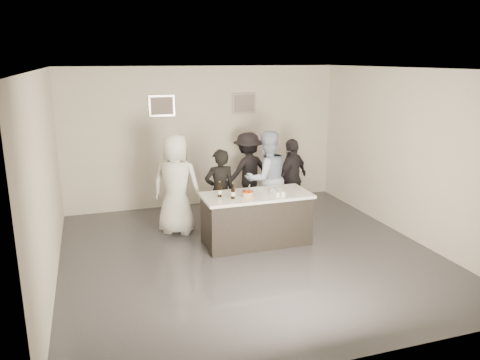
{
  "coord_description": "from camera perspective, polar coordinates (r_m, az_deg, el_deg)",
  "views": [
    {
      "loc": [
        -2.38,
        -6.8,
        3.16
      ],
      "look_at": [
        0.0,
        0.5,
        1.15
      ],
      "focal_mm": 35.0,
      "sensor_mm": 36.0,
      "label": 1
    }
  ],
  "objects": [
    {
      "name": "person_main_blue",
      "position": [
        8.96,
        3.27,
        0.18
      ],
      "size": [
        0.96,
        0.78,
        1.84
      ],
      "primitive_type": "imported",
      "rotation": [
        0.0,
        0.0,
        3.24
      ],
      "color": "#AABFDF",
      "rests_on": "ground"
    },
    {
      "name": "candles",
      "position": [
        7.64,
        0.9,
        -2.52
      ],
      "size": [
        0.24,
        0.08,
        0.01
      ],
      "primitive_type": "cube",
      "color": "pink",
      "rests_on": "bar_counter"
    },
    {
      "name": "picture_right",
      "position": [
        10.35,
        0.5,
        9.34
      ],
      "size": [
        0.54,
        0.04,
        0.44
      ],
      "primitive_type": "cube",
      "color": "#B2B2B7",
      "rests_on": "wall_back"
    },
    {
      "name": "ceiling",
      "position": [
        7.21,
        1.27,
        13.39
      ],
      "size": [
        6.0,
        6.0,
        0.0
      ],
      "primitive_type": "plane",
      "rotation": [
        3.14,
        0.0,
        0.0
      ],
      "color": "white"
    },
    {
      "name": "person_guest_back",
      "position": [
        9.85,
        0.98,
        1.01
      ],
      "size": [
        1.21,
        0.9,
        1.67
      ],
      "primitive_type": "imported",
      "rotation": [
        0.0,
        0.0,
        3.42
      ],
      "color": "black",
      "rests_on": "ground"
    },
    {
      "name": "tumbler_cluster",
      "position": [
        8.0,
        4.66,
        -1.5
      ],
      "size": [
        0.19,
        0.3,
        0.08
      ],
      "primitive_type": "cube",
      "color": "orange",
      "rests_on": "bar_counter"
    },
    {
      "name": "beer_bottle_b",
      "position": [
        7.71,
        -0.87,
        -1.37
      ],
      "size": [
        0.07,
        0.07,
        0.26
      ],
      "primitive_type": "cylinder",
      "color": "black",
      "rests_on": "bar_counter"
    },
    {
      "name": "person_main_black",
      "position": [
        8.57,
        -2.46,
        -1.4
      ],
      "size": [
        0.59,
        0.39,
        1.58
      ],
      "primitive_type": "imported",
      "rotation": [
        0.0,
        0.0,
        3.17
      ],
      "color": "black",
      "rests_on": "ground"
    },
    {
      "name": "bar_counter",
      "position": [
        8.16,
        1.99,
        -4.74
      ],
      "size": [
        1.86,
        0.86,
        0.9
      ],
      "primitive_type": "cube",
      "color": "white",
      "rests_on": "ground"
    },
    {
      "name": "wall_front",
      "position": [
        4.78,
        13.21,
        -6.03
      ],
      "size": [
        6.0,
        0.04,
        3.0
      ],
      "primitive_type": "cube",
      "color": "silver",
      "rests_on": "ground"
    },
    {
      "name": "wall_back",
      "position": [
        10.22,
        -4.37,
        5.27
      ],
      "size": [
        6.0,
        0.04,
        3.0
      ],
      "primitive_type": "cube",
      "color": "silver",
      "rests_on": "ground"
    },
    {
      "name": "beer_bottle_a",
      "position": [
        7.82,
        -2.49,
        -1.15
      ],
      "size": [
        0.07,
        0.07,
        0.26
      ],
      "primitive_type": "cylinder",
      "color": "black",
      "rests_on": "bar_counter"
    },
    {
      "name": "person_guest_right",
      "position": [
        9.47,
        6.36,
        0.21
      ],
      "size": [
        1.01,
        0.85,
        1.62
      ],
      "primitive_type": "imported",
      "rotation": [
        0.0,
        0.0,
        3.73
      ],
      "color": "black",
      "rests_on": "ground"
    },
    {
      "name": "floor",
      "position": [
        7.87,
        1.14,
        -9.01
      ],
      "size": [
        6.0,
        6.0,
        0.0
      ],
      "primitive_type": "plane",
      "color": "#3D3D42",
      "rests_on": "ground"
    },
    {
      "name": "wall_left",
      "position": [
        7.03,
        -22.56,
        -0.14
      ],
      "size": [
        0.04,
        6.0,
        3.0
      ],
      "primitive_type": "cube",
      "color": "silver",
      "rests_on": "ground"
    },
    {
      "name": "picture_left",
      "position": [
        9.93,
        -9.52,
        8.91
      ],
      "size": [
        0.54,
        0.04,
        0.44
      ],
      "primitive_type": "cube",
      "color": "#B2B2B7",
      "rests_on": "wall_back"
    },
    {
      "name": "person_guest_left",
      "position": [
        8.59,
        -7.78,
        -0.52
      ],
      "size": [
        1.08,
        0.97,
        1.86
      ],
      "primitive_type": "imported",
      "rotation": [
        0.0,
        0.0,
        2.62
      ],
      "color": "white",
      "rests_on": "ground"
    },
    {
      "name": "wall_right",
      "position": [
        8.83,
        19.93,
        2.95
      ],
      "size": [
        0.04,
        6.0,
        3.0
      ],
      "primitive_type": "cube",
      "color": "silver",
      "rests_on": "ground"
    },
    {
      "name": "cake",
      "position": [
        7.86,
        0.92,
        -1.77
      ],
      "size": [
        0.2,
        0.2,
        0.08
      ],
      "primitive_type": "cylinder",
      "color": "orange",
      "rests_on": "bar_counter"
    }
  ]
}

